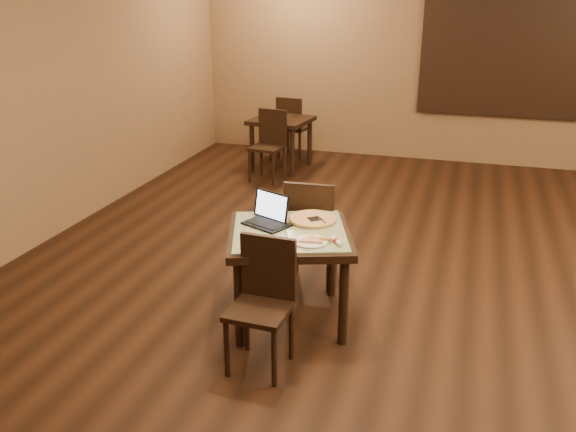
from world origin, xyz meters
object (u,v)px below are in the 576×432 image
(laptop, at_px, (269,216))
(other_table_b_chair_near, at_px, (270,141))
(tiled_table, at_px, (289,243))
(chair_main_near, at_px, (263,296))
(other_table_b_chair_far, at_px, (292,124))
(chair_main_far, at_px, (311,227))
(pizza_pan, at_px, (313,221))
(other_table_b, at_px, (281,127))

(laptop, distance_m, other_table_b_chair_near, 3.63)
(tiled_table, bearing_deg, laptop, 133.29)
(chair_main_near, bearing_deg, other_table_b_chair_far, 107.22)
(chair_main_far, xyz_separation_m, other_table_b_chair_near, (-1.36, 2.92, -0.02))
(chair_main_near, relative_size, other_table_b_chair_far, 0.97)
(chair_main_far, distance_m, laptop, 0.61)
(laptop, relative_size, other_table_b_chair_near, 0.43)
(tiled_table, distance_m, pizza_pan, 0.29)
(chair_main_far, bearing_deg, other_table_b, -72.64)
(other_table_b, xyz_separation_m, other_table_b_chair_near, (0.01, -0.55, -0.07))
(tiled_table, height_order, chair_main_far, chair_main_far)
(pizza_pan, height_order, other_table_b_chair_near, other_table_b_chair_near)
(pizza_pan, height_order, other_table_b_chair_far, other_table_b_chair_far)
(tiled_table, xyz_separation_m, other_table_b, (-1.37, 4.09, -0.05))
(chair_main_far, height_order, other_table_b_chair_near, chair_main_far)
(chair_main_near, height_order, pizza_pan, chair_main_near)
(tiled_table, xyz_separation_m, other_table_b_chair_far, (-1.38, 4.64, -0.12))
(chair_main_near, distance_m, other_table_b_chair_far, 5.44)
(other_table_b_chair_far, bearing_deg, tiled_table, 113.90)
(chair_main_near, distance_m, chair_main_far, 1.23)
(chair_main_near, distance_m, other_table_b, 4.91)
(tiled_table, bearing_deg, other_table_b_chair_far, 87.25)
(other_table_b, bearing_deg, pizza_pan, -61.51)
(tiled_table, height_order, other_table_b_chair_far, other_table_b_chair_far)
(laptop, distance_m, other_table_b_chair_far, 4.70)
(other_table_b_chair_far, bearing_deg, laptop, 111.91)
(tiled_table, bearing_deg, pizza_pan, 44.17)
(tiled_table, bearing_deg, other_table_b_chair_near, 91.71)
(laptop, bearing_deg, other_table_b_chair_far, 128.34)
(chair_main_near, xyz_separation_m, laptop, (-0.20, 0.72, 0.30))
(pizza_pan, distance_m, other_table_b_chair_far, 4.66)
(chair_main_near, distance_m, laptop, 0.81)
(laptop, height_order, pizza_pan, laptop)
(tiled_table, xyz_separation_m, chair_main_near, (0.00, -0.62, -0.14))
(laptop, bearing_deg, chair_main_near, -50.47)
(other_table_b, xyz_separation_m, other_table_b_chair_far, (-0.01, 0.55, -0.07))
(pizza_pan, height_order, other_table_b, pizza_pan)
(pizza_pan, bearing_deg, chair_main_far, 106.91)
(chair_main_near, bearing_deg, other_table_b, 108.74)
(chair_main_far, relative_size, pizza_pan, 2.70)
(chair_main_far, xyz_separation_m, laptop, (-0.21, -0.51, 0.27))
(tiled_table, bearing_deg, chair_main_far, 70.15)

